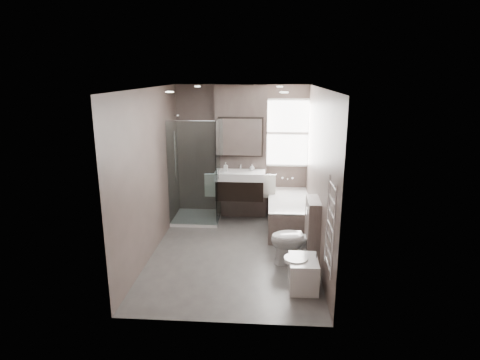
# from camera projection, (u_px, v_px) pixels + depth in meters

# --- Properties ---
(room) EXTENTS (2.70, 3.90, 2.70)m
(room) POSITION_uv_depth(u_px,v_px,m) (234.00, 175.00, 6.17)
(room) COLOR #54514D
(room) RESTS_ON ground
(vanity_pier) EXTENTS (1.00, 0.25, 2.60)m
(vanity_pier) POSITION_uv_depth(u_px,v_px,m) (241.00, 152.00, 7.88)
(vanity_pier) COLOR brown
(vanity_pier) RESTS_ON ground
(vanity) EXTENTS (0.95, 0.47, 0.66)m
(vanity) POSITION_uv_depth(u_px,v_px,m) (240.00, 184.00, 7.68)
(vanity) COLOR black
(vanity) RESTS_ON vanity_pier
(mirror_cabinet) EXTENTS (0.86, 0.08, 0.76)m
(mirror_cabinet) POSITION_uv_depth(u_px,v_px,m) (241.00, 137.00, 7.63)
(mirror_cabinet) COLOR black
(mirror_cabinet) RESTS_ON vanity_pier
(towel_left) EXTENTS (0.24, 0.06, 0.44)m
(towel_left) POSITION_uv_depth(u_px,v_px,m) (211.00, 185.00, 7.71)
(towel_left) COLOR silver
(towel_left) RESTS_ON vanity_pier
(towel_right) EXTENTS (0.24, 0.06, 0.44)m
(towel_right) POSITION_uv_depth(u_px,v_px,m) (269.00, 186.00, 7.63)
(towel_right) COLOR silver
(towel_right) RESTS_ON vanity_pier
(shower_enclosure) EXTENTS (0.90, 0.90, 2.00)m
(shower_enclosure) POSITION_uv_depth(u_px,v_px,m) (201.00, 197.00, 7.73)
(shower_enclosure) COLOR white
(shower_enclosure) RESTS_ON ground
(bathtub) EXTENTS (0.75, 1.60, 0.57)m
(bathtub) POSITION_uv_depth(u_px,v_px,m) (289.00, 212.00, 7.42)
(bathtub) COLOR brown
(bathtub) RESTS_ON ground
(window) EXTENTS (0.98, 0.06, 1.33)m
(window) POSITION_uv_depth(u_px,v_px,m) (288.00, 133.00, 7.81)
(window) COLOR white
(window) RESTS_ON room
(toilet) EXTENTS (0.81, 0.52, 0.78)m
(toilet) POSITION_uv_depth(u_px,v_px,m) (296.00, 239.00, 6.05)
(toilet) COLOR white
(toilet) RESTS_ON ground
(cistern_box) EXTENTS (0.19, 0.55, 1.00)m
(cistern_box) POSITION_uv_depth(u_px,v_px,m) (312.00, 231.00, 6.05)
(cistern_box) COLOR brown
(cistern_box) RESTS_ON ground
(bidet) EXTENTS (0.45, 0.52, 0.54)m
(bidet) POSITION_uv_depth(u_px,v_px,m) (303.00, 273.00, 5.37)
(bidet) COLOR white
(bidet) RESTS_ON ground
(towel_radiator) EXTENTS (0.03, 0.49, 1.10)m
(towel_radiator) POSITION_uv_depth(u_px,v_px,m) (331.00, 226.00, 4.59)
(towel_radiator) COLOR silver
(towel_radiator) RESTS_ON room
(soap_bottle_a) EXTENTS (0.08, 0.08, 0.17)m
(soap_bottle_a) POSITION_uv_depth(u_px,v_px,m) (226.00, 167.00, 7.61)
(soap_bottle_a) COLOR white
(soap_bottle_a) RESTS_ON vanity
(soap_bottle_b) EXTENTS (0.10, 0.10, 0.12)m
(soap_bottle_b) POSITION_uv_depth(u_px,v_px,m) (252.00, 167.00, 7.67)
(soap_bottle_b) COLOR white
(soap_bottle_b) RESTS_ON vanity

